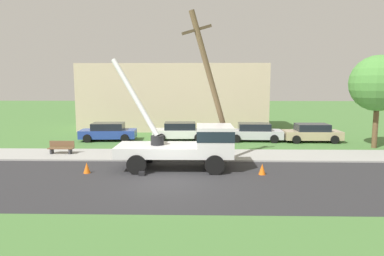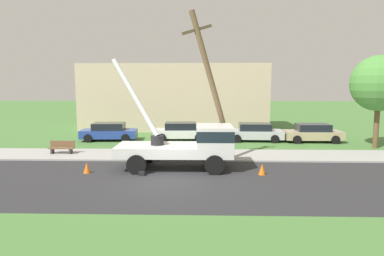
# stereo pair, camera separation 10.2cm
# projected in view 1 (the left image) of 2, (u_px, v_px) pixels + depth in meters

# --- Properties ---
(ground_plane) EXTENTS (120.00, 120.00, 0.00)m
(ground_plane) POSITION_uv_depth(u_px,v_px,m) (182.00, 140.00, 28.07)
(ground_plane) COLOR #477538
(road_asphalt) EXTENTS (80.00, 8.21, 0.01)m
(road_asphalt) POSITION_uv_depth(u_px,v_px,m) (169.00, 182.00, 16.17)
(road_asphalt) COLOR #2B2B2D
(road_asphalt) RESTS_ON ground
(sidewalk_strip) EXTENTS (80.00, 3.37, 0.10)m
(sidewalk_strip) POSITION_uv_depth(u_px,v_px,m) (177.00, 155.00, 21.90)
(sidewalk_strip) COLOR #9E9E99
(sidewalk_strip) RESTS_ON ground
(utility_truck) EXTENTS (6.78, 3.20, 5.98)m
(utility_truck) POSITION_uv_depth(u_px,v_px,m) (190.00, 143.00, 18.47)
(utility_truck) COLOR silver
(utility_truck) RESTS_ON ground
(leaning_utility_pole) EXTENTS (3.25, 1.46, 8.69)m
(leaning_utility_pole) POSITION_uv_depth(u_px,v_px,m) (212.00, 86.00, 19.88)
(leaning_utility_pole) COLOR brown
(leaning_utility_pole) RESTS_ON ground
(traffic_cone_ahead) EXTENTS (0.36, 0.36, 0.56)m
(traffic_cone_ahead) POSITION_uv_depth(u_px,v_px,m) (262.00, 169.00, 17.38)
(traffic_cone_ahead) COLOR orange
(traffic_cone_ahead) RESTS_ON ground
(traffic_cone_behind) EXTENTS (0.36, 0.36, 0.56)m
(traffic_cone_behind) POSITION_uv_depth(u_px,v_px,m) (87.00, 168.00, 17.65)
(traffic_cone_behind) COLOR orange
(traffic_cone_behind) RESTS_ON ground
(parked_sedan_blue) EXTENTS (4.50, 2.20, 1.42)m
(parked_sedan_blue) POSITION_uv_depth(u_px,v_px,m) (108.00, 132.00, 27.59)
(parked_sedan_blue) COLOR #263F99
(parked_sedan_blue) RESTS_ON ground
(parked_sedan_white) EXTENTS (4.47, 2.13, 1.42)m
(parked_sedan_white) POSITION_uv_depth(u_px,v_px,m) (180.00, 131.00, 27.89)
(parked_sedan_white) COLOR silver
(parked_sedan_white) RESTS_ON ground
(parked_sedan_silver) EXTENTS (4.46, 2.11, 1.42)m
(parked_sedan_silver) POSITION_uv_depth(u_px,v_px,m) (254.00, 132.00, 27.38)
(parked_sedan_silver) COLOR #B7B7BF
(parked_sedan_silver) RESTS_ON ground
(parked_sedan_tan) EXTENTS (4.41, 2.04, 1.42)m
(parked_sedan_tan) POSITION_uv_depth(u_px,v_px,m) (312.00, 133.00, 27.01)
(parked_sedan_tan) COLOR tan
(parked_sedan_tan) RESTS_ON ground
(park_bench) EXTENTS (1.60, 0.45, 0.90)m
(park_bench) POSITION_uv_depth(u_px,v_px,m) (61.00, 148.00, 22.08)
(park_bench) COLOR brown
(park_bench) RESTS_ON ground
(roadside_tree_near) EXTENTS (3.92, 3.92, 6.55)m
(roadside_tree_near) POSITION_uv_depth(u_px,v_px,m) (378.00, 83.00, 23.99)
(roadside_tree_near) COLOR brown
(roadside_tree_near) RESTS_ON ground
(lowrise_building_backdrop) EXTENTS (18.00, 6.00, 6.40)m
(lowrise_building_backdrop) POSITION_uv_depth(u_px,v_px,m) (174.00, 97.00, 34.59)
(lowrise_building_backdrop) COLOR #C6B293
(lowrise_building_backdrop) RESTS_ON ground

